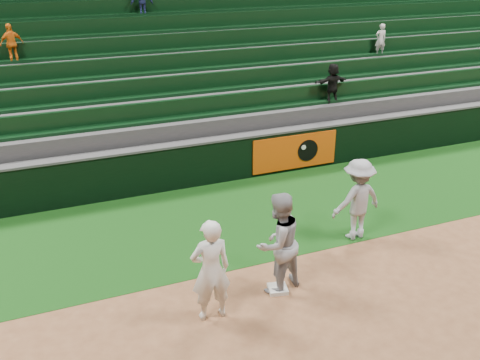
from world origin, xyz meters
The scene contains 8 objects.
ground centered at (0.00, 0.00, 0.00)m, with size 70.00×70.00×0.00m, color brown.
foul_grass centered at (0.00, 3.00, 0.00)m, with size 36.00×4.20×0.01m, color #0E370D.
first_base centered at (0.05, -0.05, 0.04)m, with size 0.35×0.35×0.08m, color silver.
first_baseman centered at (-1.36, -0.30, 0.96)m, with size 0.70×0.46×1.91m, color silver.
baserunner centered at (0.07, 0.04, 0.99)m, with size 0.96×0.75×1.98m, color #95979F.
base_coach centered at (2.51, 1.15, 0.93)m, with size 1.20×0.69×1.85m, color #9C9FA9.
field_wall centered at (0.03, 5.20, 0.63)m, with size 36.00×0.45×1.25m.
stadium_seating centered at (0.00, 8.97, 1.70)m, with size 36.00×5.95×4.99m.
Camera 1 is at (-3.75, -7.58, 6.03)m, focal length 40.00 mm.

